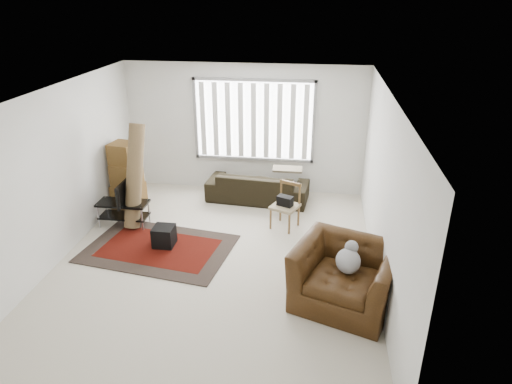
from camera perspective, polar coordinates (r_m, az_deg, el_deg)
room at (r=7.16m, az=-4.39°, el=5.51°), size 6.00×6.02×2.71m
persian_rug at (r=7.95m, az=-12.05°, el=-6.90°), size 2.60×1.93×0.02m
tv_stand at (r=8.74m, az=-16.24°, el=-2.00°), size 0.92×0.42×0.46m
tv at (r=8.60m, az=-16.50°, el=0.06°), size 0.10×0.75×0.43m
subwoofer at (r=7.93m, az=-11.42°, el=-5.41°), size 0.35×0.35×0.34m
moving_boxes at (r=9.31m, az=-15.84°, el=1.64°), size 0.62×0.58×1.35m
white_flatpack at (r=9.54m, az=-15.21°, el=0.31°), size 0.52×0.23×0.65m
rolled_rug at (r=8.50m, az=-14.95°, el=1.93°), size 0.44×0.82×1.89m
sofa at (r=9.38m, az=0.22°, el=1.24°), size 2.13×1.07×0.79m
side_chair at (r=8.28m, az=3.71°, el=-1.50°), size 0.59×0.59×0.84m
armchair at (r=6.41m, az=11.17°, el=-9.80°), size 1.66×1.55×1.00m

